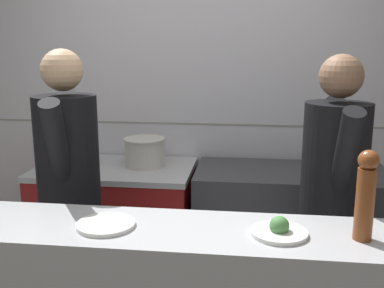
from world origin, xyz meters
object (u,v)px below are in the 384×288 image
Objects in this scene: oven_range at (117,222)px; plated_dish_appetiser at (106,224)px; pepper_mill at (366,194)px; plated_dish_dessert at (279,230)px; chef_head_cook at (69,186)px; sauce_pot at (145,151)px; stock_pot at (74,152)px; chef_sous at (333,196)px.

plated_dish_appetiser is (0.37, -1.36, 0.57)m from oven_range.
pepper_mill is at bearing 0.09° from plated_dish_appetiser.
plated_dish_dessert is (1.11, -1.35, 0.58)m from oven_range.
chef_head_cook reaches higher than plated_dish_appetiser.
sauce_pot is 0.84× the size of pepper_mill.
oven_range is 4.55× the size of plated_dish_appetiser.
pepper_mill is at bearing -0.55° from plated_dish_dessert.
stock_pot is at bearing 142.86° from pepper_mill.
plated_dish_dessert is 1.30m from chef_head_cook.
stock_pot is at bearing 116.77° from plated_dish_appetiser.
sauce_pot is 0.18× the size of chef_sous.
chef_sous is at bearing -26.26° from oven_range.
stock_pot is at bearing -170.24° from oven_range.
stock_pot is 0.18× the size of chef_sous.
chef_sous reaches higher than pepper_mill.
chef_head_cook reaches higher than stock_pot.
chef_head_cook is (-0.04, -0.74, 0.53)m from oven_range.
plated_dish_appetiser is 1.08m from pepper_mill.
plated_dish_appetiser is (0.15, -1.40, 0.01)m from sauce_pot.
sauce_pot is 0.18× the size of chef_head_cook.
chef_sous reaches higher than sauce_pot.
oven_range is at bearing 152.74° from chef_sous.
sauce_pot is (0.51, 0.10, 0.00)m from stock_pot.
chef_head_cook reaches higher than sauce_pot.
sauce_pot reaches higher than oven_range.
pepper_mill is at bearing -33.17° from chef_head_cook.
chef_sous reaches higher than plated_dish_dessert.
plated_dish_appetiser is 0.15× the size of chef_head_cook.
pepper_mill is (0.33, -0.00, 0.17)m from plated_dish_dessert.
chef_head_cook is at bearing 152.22° from plated_dish_dessert.
plated_dish_appetiser is 0.69× the size of pepper_mill.
plated_dish_dessert reaches higher than oven_range.
oven_range is at bearing 9.76° from stock_pot.
pepper_mill reaches higher than plated_dish_appetiser.
pepper_mill is 1.61m from chef_head_cook.
chef_sous is at bearing 31.26° from plated_dish_appetiser.
oven_range is 3.12× the size of pepper_mill.
chef_head_cook is (0.24, -0.70, -0.02)m from stock_pot.
plated_dish_appetiser is 0.74m from chef_head_cook.
pepper_mill is (1.22, -1.40, 0.20)m from sauce_pot.
sauce_pot is at bearing 130.90° from pepper_mill.
stock_pot is at bearing 98.59° from chef_head_cook.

